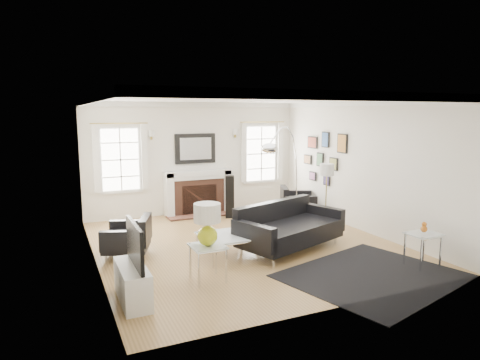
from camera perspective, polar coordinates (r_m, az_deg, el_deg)
name	(u,v)px	position (r m, az deg, el deg)	size (l,w,h in m)	color
floor	(244,244)	(8.43, 0.59, -8.56)	(6.00, 6.00, 0.00)	olive
back_wall	(195,158)	(10.89, -6.02, 2.90)	(5.50, 0.04, 2.80)	white
front_wall	(344,203)	(5.58, 13.65, -3.03)	(5.50, 0.04, 2.80)	white
left_wall	(92,183)	(7.41, -19.08, -0.35)	(0.04, 6.00, 2.80)	white
right_wall	(360,166)	(9.59, 15.71, 1.81)	(0.04, 6.00, 2.80)	white
ceiling	(245,98)	(8.04, 0.63, 10.83)	(5.50, 6.00, 0.02)	white
crown_molding	(245,102)	(8.04, 0.63, 10.40)	(5.50, 6.00, 0.12)	white
fireplace	(198,193)	(10.82, -5.60, -1.72)	(1.70, 0.69, 1.11)	white
mantel_mirror	(195,149)	(10.83, -5.97, 4.19)	(1.05, 0.07, 0.75)	black
window_left	(120,159)	(10.41, -15.66, 2.67)	(1.24, 0.15, 1.62)	white
window_right	(261,153)	(11.55, 2.82, 3.57)	(1.24, 0.15, 1.62)	white
gallery_wall	(324,155)	(10.58, 11.11, 3.33)	(0.04, 1.73, 1.29)	black
tv_unit	(133,278)	(6.09, -14.09, -12.57)	(0.35, 1.00, 1.09)	white
area_rug	(373,276)	(7.18, 17.29, -12.10)	(2.57, 2.14, 0.01)	black
sofa	(287,228)	(8.15, 6.34, -6.42)	(2.36, 1.64, 0.70)	black
armchair_left	(130,238)	(7.96, -14.47, -7.47)	(1.01, 1.07, 0.58)	black
armchair_right	(296,203)	(10.70, 7.46, -3.01)	(1.07, 1.13, 0.60)	black
coffee_table	(226,237)	(7.61, -1.84, -7.60)	(0.90, 0.90, 0.40)	silver
side_table_left	(208,252)	(6.57, -4.33, -9.59)	(0.51, 0.51, 0.56)	silver
nesting_table	(423,240)	(7.76, 23.23, -7.40)	(0.51, 0.43, 0.56)	silver
gourd_lamp	(207,221)	(6.43, -4.38, -5.54)	(0.40, 0.40, 0.65)	#C5D41A
orange_vase	(424,228)	(7.71, 23.33, -5.86)	(0.11, 0.11, 0.18)	#B75F17
arc_floor_lamp	(284,172)	(9.28, 5.93, 1.03)	(1.65, 1.53, 2.34)	silver
stick_floor_lamp	(327,173)	(9.09, 11.49, 0.87)	(0.30, 0.30, 1.49)	#A78D3A
speaker_tower	(230,197)	(10.41, -1.38, -2.24)	(0.21, 0.21, 1.04)	black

